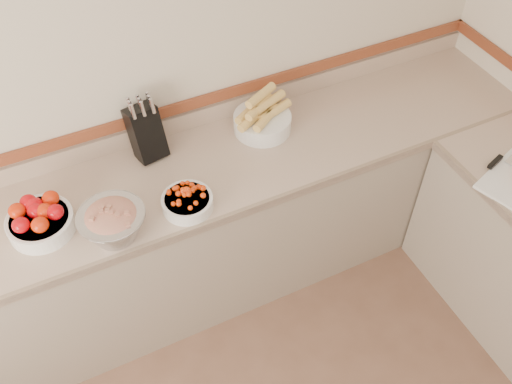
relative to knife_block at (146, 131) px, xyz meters
name	(u,v)px	position (x,y,z in m)	size (l,w,h in m)	color
back_wall	(124,77)	(-0.03, 0.10, 0.26)	(4.00, 4.00, 0.00)	beige
counter_back	(170,242)	(-0.03, -0.22, -0.59)	(4.00, 0.65, 1.08)	tan
knife_block	(146,131)	(0.00, 0.00, 0.00)	(0.17, 0.20, 0.35)	black
tomato_bowl	(39,219)	(-0.58, -0.26, -0.08)	(0.29, 0.29, 0.14)	white
cherry_tomato_bowl	(187,201)	(0.04, -0.42, -0.10)	(0.24, 0.24, 0.13)	white
corn_bowl	(262,118)	(0.58, -0.08, -0.07)	(0.33, 0.30, 0.22)	white
rhubarb_bowl	(113,222)	(-0.30, -0.43, -0.06)	(0.29, 0.29, 0.17)	#B2B2BA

